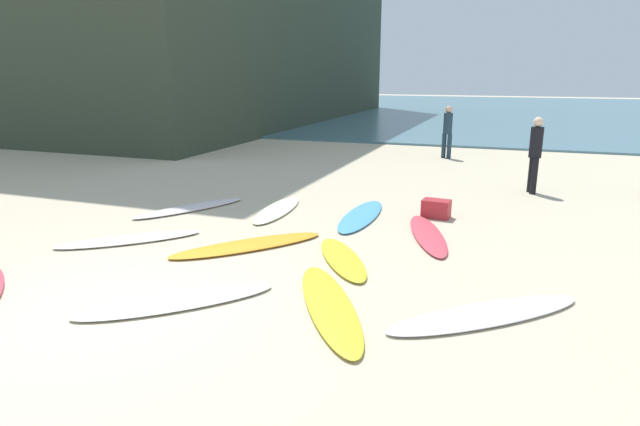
% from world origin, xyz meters
% --- Properties ---
extents(ground_plane, '(120.00, 120.00, 0.00)m').
position_xyz_m(ground_plane, '(0.00, 0.00, 0.00)').
color(ground_plane, beige).
extents(ocean_water, '(120.00, 40.00, 0.08)m').
position_xyz_m(ocean_water, '(0.00, 35.43, 0.04)').
color(ocean_water, slate).
rests_on(ocean_water, ground_plane).
extents(surfboard_1, '(1.43, 1.93, 0.08)m').
position_xyz_m(surfboard_1, '(2.15, 2.50, 0.04)').
color(surfboard_1, yellow).
rests_on(surfboard_1, ground_plane).
extents(surfboard_2, '(1.61, 2.42, 0.08)m').
position_xyz_m(surfboard_2, '(-1.67, 4.34, 0.04)').
color(surfboard_2, silver).
rests_on(surfboard_2, ground_plane).
extents(surfboard_3, '(0.72, 2.25, 0.07)m').
position_xyz_m(surfboard_3, '(0.06, 4.79, 0.04)').
color(surfboard_3, '#E8E9CA').
rests_on(surfboard_3, ground_plane).
extents(surfboard_4, '(2.34, 2.12, 0.07)m').
position_xyz_m(surfboard_4, '(4.25, 1.27, 0.03)').
color(surfboard_4, white).
rests_on(surfboard_4, ground_plane).
extents(surfboard_5, '(2.15, 2.32, 0.07)m').
position_xyz_m(surfboard_5, '(0.53, 2.60, 0.04)').
color(surfboard_5, orange).
rests_on(surfboard_5, ground_plane).
extents(surfboard_6, '(2.16, 2.08, 0.07)m').
position_xyz_m(surfboard_6, '(0.70, 0.40, 0.03)').
color(surfboard_6, white).
rests_on(surfboard_6, ground_plane).
extents(surfboard_7, '(0.64, 2.50, 0.07)m').
position_xyz_m(surfboard_7, '(1.77, 4.94, 0.03)').
color(surfboard_7, '#4A9ED2').
rests_on(surfboard_7, ground_plane).
extents(surfboard_8, '(1.20, 2.44, 0.07)m').
position_xyz_m(surfboard_8, '(3.16, 4.14, 0.04)').
color(surfboard_8, '#DB4252').
rests_on(surfboard_8, ground_plane).
extents(surfboard_9, '(1.73, 2.49, 0.08)m').
position_xyz_m(surfboard_9, '(2.48, 0.90, 0.04)').
color(surfboard_9, yellow).
rests_on(surfboard_9, ground_plane).
extents(surfboard_10, '(2.06, 1.95, 0.07)m').
position_xyz_m(surfboard_10, '(-1.46, 2.21, 0.03)').
color(surfboard_10, silver).
rests_on(surfboard_10, ground_plane).
extents(beachgoer_near, '(0.37, 0.37, 1.66)m').
position_xyz_m(beachgoer_near, '(2.46, 12.82, 0.92)').
color(beachgoer_near, '#1E3342').
rests_on(beachgoer_near, ground_plane).
extents(beachgoer_far, '(0.35, 0.35, 1.74)m').
position_xyz_m(beachgoer_far, '(4.92, 8.30, 0.97)').
color(beachgoer_far, black).
rests_on(beachgoer_far, ground_plane).
extents(beach_cooler, '(0.55, 0.39, 0.35)m').
position_xyz_m(beach_cooler, '(3.13, 5.41, 0.17)').
color(beach_cooler, '#B2282D').
rests_on(beach_cooler, ground_plane).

